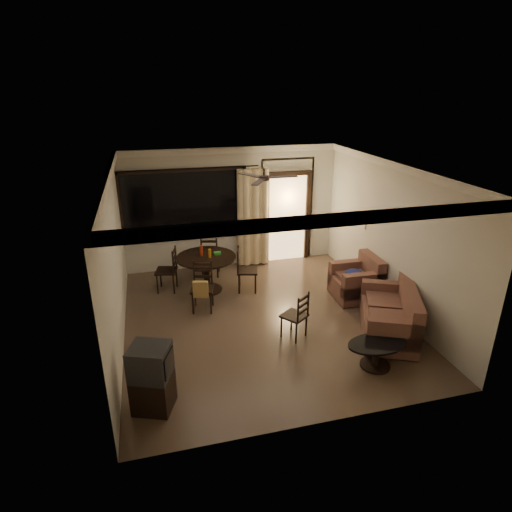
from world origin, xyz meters
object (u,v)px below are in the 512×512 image
object	(u,v)px
dining_chair_west	(168,278)
coffee_table	(377,351)
dining_chair_north	(211,263)
side_chair	(294,324)
armchair	(358,281)
sofa	(392,317)
tv_cabinet	(152,378)
dining_table	(207,264)
dining_chair_south	(203,296)
dining_chair_east	(247,278)

from	to	relation	value
dining_chair_west	coffee_table	xyz separation A→B (m)	(2.94, -3.50, -0.00)
dining_chair_north	side_chair	size ratio (longest dim) A/B	1.10
armchair	coffee_table	world-z (taller)	armchair
dining_chair_north	coffee_table	size ratio (longest dim) A/B	1.00
dining_chair_north	sofa	xyz separation A→B (m)	(2.65, -3.28, 0.06)
tv_cabinet	coffee_table	distance (m)	3.36
dining_table	dining_chair_north	xyz separation A→B (m)	(0.19, 0.76, -0.33)
dining_table	sofa	bearing A→B (deg)	-41.56
dining_chair_west	armchair	bearing A→B (deg)	85.13
dining_chair_south	sofa	xyz separation A→B (m)	(3.06, -1.69, 0.04)
dining_chair_west	side_chair	size ratio (longest dim) A/B	1.10
dining_chair_east	dining_chair_north	xyz separation A→B (m)	(-0.62, 0.97, 0.00)
sofa	dining_chair_west	bearing A→B (deg)	167.66
armchair	coffee_table	xyz separation A→B (m)	(-0.80, -2.20, -0.08)
dining_table	coffee_table	xyz separation A→B (m)	(2.13, -3.29, -0.33)
armchair	dining_chair_east	bearing A→B (deg)	159.09
dining_chair_south	side_chair	distance (m)	1.94
dining_chair_south	side_chair	bearing A→B (deg)	-29.78
tv_cabinet	armchair	xyz separation A→B (m)	(4.15, 2.28, -0.13)
tv_cabinet	side_chair	xyz separation A→B (m)	(2.41, 1.19, -0.23)
dining_table	dining_chair_east	world-z (taller)	dining_table
tv_cabinet	dining_chair_east	bearing A→B (deg)	78.44
dining_chair_south	armchair	size ratio (longest dim) A/B	1.07
dining_chair_north	tv_cabinet	distance (m)	4.37
dining_table	dining_chair_west	world-z (taller)	dining_table
dining_table	side_chair	bearing A→B (deg)	-61.53
dining_table	dining_chair_west	xyz separation A→B (m)	(-0.81, 0.21, -0.33)
dining_chair_north	tv_cabinet	bearing A→B (deg)	85.28
coffee_table	armchair	bearing A→B (deg)	70.03
dining_chair_east	side_chair	xyz separation A→B (m)	(0.37, -1.97, -0.03)
dining_chair_west	tv_cabinet	world-z (taller)	tv_cabinet
side_chair	dining_chair_west	bearing A→B (deg)	-86.83
dining_table	side_chair	size ratio (longest dim) A/B	1.43
side_chair	dining_chair_south	bearing A→B (deg)	-80.76
tv_cabinet	dining_chair_north	bearing A→B (deg)	92.26
dining_chair_west	armchair	world-z (taller)	dining_chair_west
dining_chair_west	tv_cabinet	bearing A→B (deg)	7.63
dining_table	armchair	bearing A→B (deg)	-20.44
dining_chair_south	dining_chair_north	xyz separation A→B (m)	(0.40, 1.59, -0.02)
tv_cabinet	coffee_table	bearing A→B (deg)	22.51
dining_chair_south	sofa	size ratio (longest dim) A/B	0.53
dining_chair_north	armchair	world-z (taller)	dining_chair_north
dining_chair_north	armchair	distance (m)	3.30
coffee_table	dining_table	bearing A→B (deg)	122.84
dining_chair_north	side_chair	bearing A→B (deg)	122.86
dining_chair_south	sofa	distance (m)	3.49
dining_table	coffee_table	size ratio (longest dim) A/B	1.30
sofa	side_chair	distance (m)	1.70
dining_table	sofa	size ratio (longest dim) A/B	0.68
dining_chair_east	sofa	distance (m)	3.08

